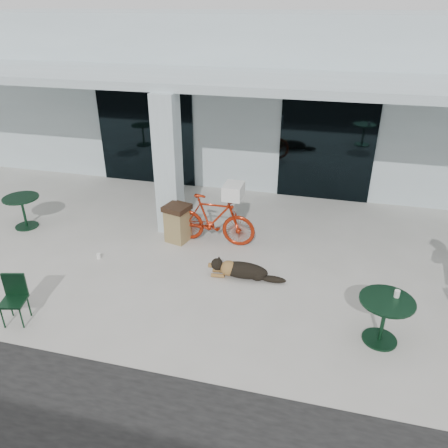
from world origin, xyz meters
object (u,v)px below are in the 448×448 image
(bicycle, at_px, (213,220))
(trash_receptacle, at_px, (178,223))
(cafe_table_far, at_px, (383,321))
(cafe_table_near, at_px, (24,212))
(cafe_chair_near, at_px, (13,301))
(dog, at_px, (243,269))

(bicycle, height_order, trash_receptacle, bicycle)
(bicycle, xyz_separation_m, cafe_table_far, (3.38, -2.38, -0.17))
(cafe_table_near, relative_size, trash_receptacle, 0.95)
(trash_receptacle, bearing_deg, cafe_table_near, -175.82)
(cafe_table_near, xyz_separation_m, cafe_chair_near, (2.06, -3.03, 0.04))
(cafe_table_far, bearing_deg, cafe_table_near, 165.66)
(bicycle, relative_size, trash_receptacle, 2.19)
(bicycle, height_order, cafe_table_near, bicycle)
(dog, distance_m, cafe_chair_near, 4.02)
(trash_receptacle, bearing_deg, bicycle, 7.33)
(dog, bearing_deg, cafe_chair_near, -151.77)
(dog, xyz_separation_m, cafe_table_far, (2.45, -1.18, 0.20))
(bicycle, relative_size, cafe_table_near, 2.31)
(bicycle, bearing_deg, cafe_chair_near, 144.96)
(dog, height_order, trash_receptacle, trash_receptacle)
(bicycle, distance_m, trash_receptacle, 0.80)
(bicycle, xyz_separation_m, dog, (0.93, -1.20, -0.37))
(cafe_chair_near, bearing_deg, dog, 18.92)
(cafe_table_near, bearing_deg, cafe_table_far, -14.34)
(cafe_table_near, relative_size, cafe_chair_near, 0.96)
(cafe_chair_near, height_order, trash_receptacle, trash_receptacle)
(cafe_table_near, bearing_deg, bicycle, 4.73)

